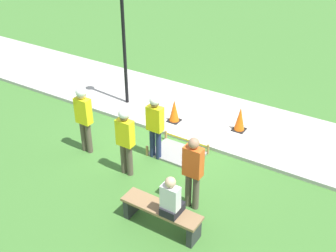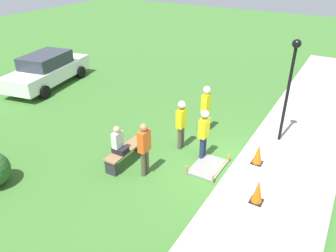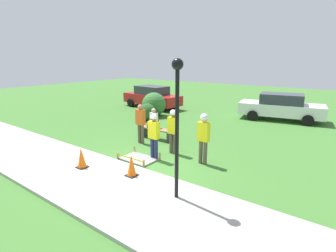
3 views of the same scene
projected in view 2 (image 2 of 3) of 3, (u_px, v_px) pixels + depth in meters
ground_plane at (232, 166)px, 10.35m from camera, size 60.00×60.00×0.00m
sidewalk at (280, 179)px, 9.67m from camera, size 28.00×2.98×0.10m
wet_concrete_patch at (208, 167)px, 10.26m from camera, size 1.32×0.93×0.28m
traffic_cone_near_patch at (258, 191)px, 8.59m from camera, size 0.34×0.34×0.69m
traffic_cone_far_patch at (258, 154)px, 10.17m from camera, size 0.34×0.34×0.67m
park_bench at (126, 153)px, 10.38m from camera, size 1.69×0.44×0.52m
person_seated_on_bench at (118, 142)px, 9.96m from camera, size 0.36×0.44×0.89m
worker_supervisor at (206, 105)px, 11.81m from camera, size 0.40×0.26×1.82m
worker_assistant at (204, 130)px, 10.28m from camera, size 0.40×0.25×1.73m
worker_trainee at (181, 121)px, 10.83m from camera, size 0.40×0.25×1.75m
bystander_in_orange_shirt at (144, 146)px, 9.53m from camera, size 0.40×0.23×1.73m
lamppost_near at (291, 76)px, 10.51m from camera, size 0.28×0.28×3.54m
parked_car_white at (47, 70)px, 16.18m from camera, size 4.99×2.63×1.59m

